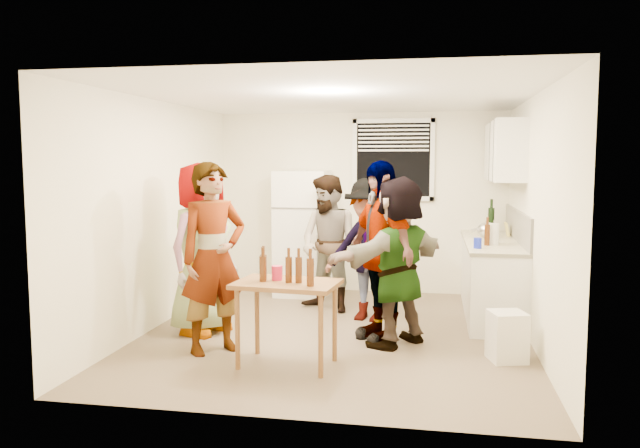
% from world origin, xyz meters
% --- Properties ---
extents(room, '(4.00, 4.50, 2.50)m').
position_xyz_m(room, '(0.00, 0.00, 0.00)').
color(room, white).
rests_on(room, ground).
extents(window, '(1.12, 0.10, 1.06)m').
position_xyz_m(window, '(0.45, 2.21, 1.85)').
color(window, white).
rests_on(window, room).
extents(refrigerator, '(0.70, 0.70, 1.70)m').
position_xyz_m(refrigerator, '(-0.75, 1.88, 0.85)').
color(refrigerator, white).
rests_on(refrigerator, ground).
extents(counter_lower, '(0.60, 2.20, 0.86)m').
position_xyz_m(counter_lower, '(1.70, 1.15, 0.43)').
color(counter_lower, white).
rests_on(counter_lower, ground).
extents(countertop, '(0.64, 2.22, 0.04)m').
position_xyz_m(countertop, '(1.70, 1.15, 0.88)').
color(countertop, beige).
rests_on(countertop, counter_lower).
extents(backsplash, '(0.03, 2.20, 0.36)m').
position_xyz_m(backsplash, '(1.99, 1.15, 1.08)').
color(backsplash, '#BAB5AB').
rests_on(backsplash, countertop).
extents(upper_cabinets, '(0.34, 1.60, 0.70)m').
position_xyz_m(upper_cabinets, '(1.83, 1.35, 1.95)').
color(upper_cabinets, white).
rests_on(upper_cabinets, room).
extents(kettle, '(0.28, 0.24, 0.21)m').
position_xyz_m(kettle, '(1.65, 1.36, 0.90)').
color(kettle, silver).
rests_on(kettle, countertop).
extents(paper_towel, '(0.11, 0.11, 0.24)m').
position_xyz_m(paper_towel, '(1.68, 0.75, 0.90)').
color(paper_towel, white).
rests_on(paper_towel, countertop).
extents(wine_bottle, '(0.08, 0.08, 0.33)m').
position_xyz_m(wine_bottle, '(1.75, 1.93, 0.90)').
color(wine_bottle, black).
rests_on(wine_bottle, countertop).
extents(beer_bottle_counter, '(0.06, 0.06, 0.23)m').
position_xyz_m(beer_bottle_counter, '(1.60, 0.67, 0.90)').
color(beer_bottle_counter, '#47230C').
rests_on(beer_bottle_counter, countertop).
extents(blue_cup, '(0.09, 0.09, 0.12)m').
position_xyz_m(blue_cup, '(1.48, 0.41, 0.90)').
color(blue_cup, '#1827CE').
rests_on(blue_cup, countertop).
extents(picture_frame, '(0.02, 0.20, 0.17)m').
position_xyz_m(picture_frame, '(1.92, 1.63, 0.98)').
color(picture_frame, '#E3CF5D').
rests_on(picture_frame, countertop).
extents(trash_bin, '(0.38, 0.38, 0.46)m').
position_xyz_m(trash_bin, '(1.70, -0.60, 0.25)').
color(trash_bin, silver).
rests_on(trash_bin, ground).
extents(serving_table, '(0.96, 0.69, 0.76)m').
position_xyz_m(serving_table, '(-0.27, -1.09, 0.00)').
color(serving_table, brown).
rests_on(serving_table, ground).
extents(beer_bottle_table, '(0.06, 0.06, 0.24)m').
position_xyz_m(beer_bottle_table, '(-0.03, -1.24, 0.76)').
color(beer_bottle_table, '#47230C').
rests_on(beer_bottle_table, serving_table).
extents(red_cup, '(0.10, 0.10, 0.13)m').
position_xyz_m(red_cup, '(-0.37, -1.03, 0.76)').
color(red_cup, '#CC1D46').
rests_on(red_cup, serving_table).
extents(guest_grey, '(2.02, 1.49, 0.58)m').
position_xyz_m(guest_grey, '(-1.42, -0.19, 0.00)').
color(guest_grey, '#949494').
rests_on(guest_grey, ground).
extents(guest_stripe, '(1.77, 1.76, 0.44)m').
position_xyz_m(guest_stripe, '(-1.05, -0.82, 0.00)').
color(guest_stripe, '#141933').
rests_on(guest_stripe, ground).
extents(guest_back_left, '(1.49, 1.85, 0.63)m').
position_xyz_m(guest_back_left, '(-0.23, 1.00, 0.00)').
color(guest_back_left, brown).
rests_on(guest_back_left, ground).
extents(guest_back_right, '(1.47, 1.87, 0.61)m').
position_xyz_m(guest_back_right, '(0.29, 0.64, 0.00)').
color(guest_back_right, '#3C3D41').
rests_on(guest_back_right, ground).
extents(guest_black, '(2.13, 1.95, 0.45)m').
position_xyz_m(guest_black, '(0.48, -0.14, 0.00)').
color(guest_black, black).
rests_on(guest_black, ground).
extents(guest_orange, '(2.30, 2.28, 0.50)m').
position_xyz_m(guest_orange, '(0.67, -0.27, 0.00)').
color(guest_orange, '#E76E45').
rests_on(guest_orange, ground).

